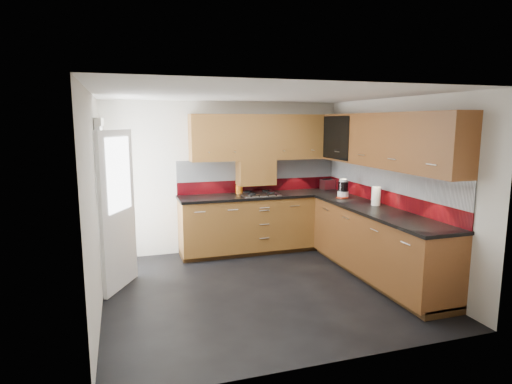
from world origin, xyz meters
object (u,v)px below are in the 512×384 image
object	(u,v)px
toaster	(328,184)
food_processor	(343,189)
utensil_pot	(239,188)
gas_hob	(259,194)

from	to	relation	value
toaster	food_processor	bearing A→B (deg)	-100.16
toaster	food_processor	distance (m)	0.80
utensil_pot	food_processor	xyz separation A→B (m)	(1.43, -0.80, 0.04)
gas_hob	food_processor	size ratio (longest dim) A/B	2.12
gas_hob	food_processor	world-z (taller)	food_processor
toaster	food_processor	size ratio (longest dim) A/B	0.94
utensil_pot	toaster	bearing A→B (deg)	-0.40
utensil_pot	toaster	size ratio (longest dim) A/B	1.48
utensil_pot	food_processor	distance (m)	1.64
utensil_pot	toaster	world-z (taller)	utensil_pot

